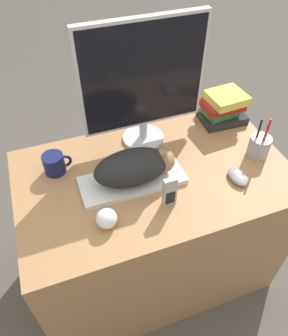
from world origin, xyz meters
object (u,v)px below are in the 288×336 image
object	(u,v)px
book_stack	(223,108)
coffee_mug	(55,164)
phone	(170,192)
baseball	(107,218)
cat	(136,166)
keyboard	(132,180)
pen_cup	(259,146)
monitor	(143,81)
computer_mouse	(238,177)

from	to	relation	value
book_stack	coffee_mug	bearing A→B (deg)	-174.85
phone	baseball	bearing A→B (deg)	-177.22
cat	book_stack	xyz separation A→B (m)	(0.53, 0.25, -0.01)
cat	keyboard	bearing A→B (deg)	180.00
pen_cup	book_stack	distance (m)	0.28
phone	book_stack	world-z (taller)	book_stack
monitor	coffee_mug	distance (m)	0.49
phone	computer_mouse	bearing A→B (deg)	4.36
coffee_mug	pen_cup	distance (m)	0.87
keyboard	cat	size ratio (longest dim) A/B	1.28
pen_cup	monitor	bearing A→B (deg)	148.07
computer_mouse	book_stack	world-z (taller)	book_stack
pen_cup	book_stack	world-z (taller)	pen_cup
monitor	baseball	xyz separation A→B (m)	(-0.29, -0.40, -0.27)
keyboard	book_stack	bearing A→B (deg)	24.25
pen_cup	coffee_mug	bearing A→B (deg)	166.60
keyboard	pen_cup	world-z (taller)	pen_cup
keyboard	pen_cup	distance (m)	0.57
keyboard	coffee_mug	world-z (taller)	coffee_mug
keyboard	pen_cup	xyz separation A→B (m)	(0.57, -0.03, 0.04)
monitor	coffee_mug	size ratio (longest dim) A/B	4.69
keyboard	phone	distance (m)	0.19
monitor	phone	size ratio (longest dim) A/B	4.04
cat	baseball	bearing A→B (deg)	-135.77
phone	monitor	bearing A→B (deg)	84.15
monitor	book_stack	distance (m)	0.47
monitor	pen_cup	xyz separation A→B (m)	(0.43, -0.27, -0.26)
cat	computer_mouse	world-z (taller)	cat
pen_cup	keyboard	bearing A→B (deg)	176.89
cat	monitor	world-z (taller)	monitor
cat	pen_cup	distance (m)	0.55
keyboard	book_stack	xyz separation A→B (m)	(0.54, 0.25, 0.06)
coffee_mug	pen_cup	size ratio (longest dim) A/B	0.57
pen_cup	book_stack	xyz separation A→B (m)	(-0.02, 0.28, 0.02)
coffee_mug	keyboard	bearing A→B (deg)	-31.50
baseball	monitor	bearing A→B (deg)	54.76
cat	monitor	distance (m)	0.34
keyboard	baseball	world-z (taller)	baseball
coffee_mug	phone	distance (m)	0.50
keyboard	computer_mouse	world-z (taller)	computer_mouse
cat	monitor	bearing A→B (deg)	64.15
pen_cup	phone	xyz separation A→B (m)	(-0.47, -0.12, 0.02)
computer_mouse	pen_cup	xyz separation A→B (m)	(0.16, 0.10, 0.04)
keyboard	coffee_mug	bearing A→B (deg)	148.50
monitor	pen_cup	size ratio (longest dim) A/B	2.65
cat	coffee_mug	bearing A→B (deg)	150.14
pen_cup	phone	size ratio (longest dim) A/B	1.52
pen_cup	phone	distance (m)	0.49
baseball	book_stack	xyz separation A→B (m)	(0.70, 0.41, 0.04)
computer_mouse	pen_cup	size ratio (longest dim) A/B	0.52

